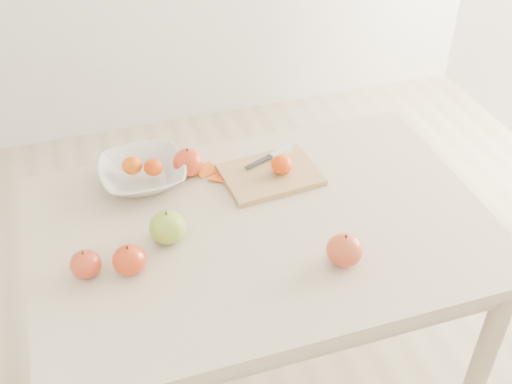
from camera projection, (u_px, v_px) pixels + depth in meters
name	position (u px, v px, depth m)	size (l,w,h in m)	color
table	(262.00, 251.00, 1.74)	(1.20, 0.80, 0.75)	beige
cutting_board	(270.00, 175.00, 1.83)	(0.27, 0.20, 0.02)	tan
board_tangerine	(282.00, 165.00, 1.81)	(0.06, 0.06, 0.05)	#DE4C07
fruit_bowl	(143.00, 173.00, 1.80)	(0.24, 0.24, 0.06)	silver
bowl_tangerine_near	(132.00, 165.00, 1.79)	(0.06, 0.06, 0.05)	#CF5B07
bowl_tangerine_far	(153.00, 167.00, 1.78)	(0.05, 0.05, 0.05)	#CD3D07
orange_peel_a	(206.00, 171.00, 1.86)	(0.06, 0.04, 0.00)	#CB5B0E
orange_peel_b	(217.00, 179.00, 1.83)	(0.04, 0.04, 0.00)	#DB4D0F
paring_knife	(278.00, 154.00, 1.89)	(0.16, 0.08, 0.01)	silver
apple_green	(168.00, 227.00, 1.61)	(0.09, 0.09, 0.08)	olive
apple_red_e	(344.00, 250.00, 1.55)	(0.09, 0.09, 0.08)	maroon
apple_red_a	(188.00, 162.00, 1.83)	(0.09, 0.09, 0.08)	maroon
apple_red_b	(129.00, 260.00, 1.53)	(0.08, 0.08, 0.07)	#991008
apple_red_d	(86.00, 264.00, 1.52)	(0.08, 0.08, 0.07)	maroon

